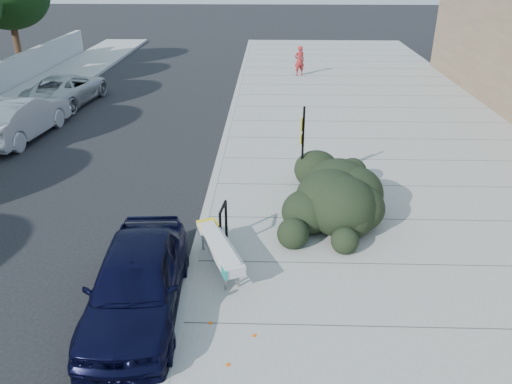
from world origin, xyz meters
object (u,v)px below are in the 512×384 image
sedan_navy (137,282)px  suv_silver (67,89)px  wagon_silver (19,117)px  pedestrian (299,61)px  bench (219,247)px  bike_rack (223,221)px  sign_post (302,142)px

sedan_navy → suv_silver: 15.79m
wagon_silver → suv_silver: size_ratio=0.98×
wagon_silver → pedestrian: pedestrian is taller
bench → suv_silver: (-8.10, 12.96, 0.02)m
bench → wagon_silver: 11.63m
bench → wagon_silver: bearing=111.0°
suv_silver → bike_rack: bearing=130.3°
wagon_silver → bench: bearing=140.0°
bike_rack → wagon_silver: bearing=144.3°
wagon_silver → suv_silver: wagon_silver is taller
sedan_navy → pedestrian: 20.05m
sign_post → suv_silver: bearing=152.5°
bike_rack → sedan_navy: 2.67m
bench → pedestrian: bearing=58.9°
bike_rack → pedestrian: (2.53, 17.38, 0.19)m
bench → suv_silver: 15.28m
bike_rack → pedestrian: pedestrian is taller
pedestrian → bench: bearing=61.1°
wagon_silver → suv_silver: bearing=-84.2°
sign_post → suv_silver: 13.40m
sedan_navy → pedestrian: bearing=75.2°
bench → sedan_navy: sedan_navy is taller
bike_rack → sedan_navy: size_ratio=0.24×
bench → suv_silver: suv_silver is taller
wagon_silver → bike_rack: bearing=143.4°
bench → wagon_silver: wagon_silver is taller
bike_rack → wagon_silver: 10.98m
bench → sign_post: sign_post is taller
suv_silver → sign_post: bearing=144.8°
suv_silver → pedestrian: size_ratio=3.09×
sign_post → sedan_navy: size_ratio=0.57×
pedestrian → bike_rack: bearing=60.7°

